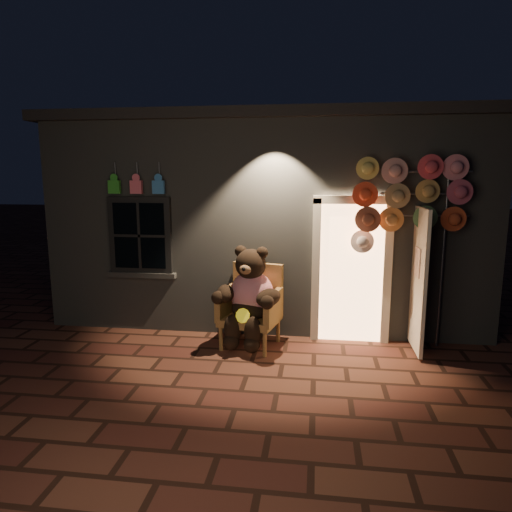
# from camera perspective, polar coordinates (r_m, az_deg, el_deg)

# --- Properties ---
(ground) EXTENTS (60.00, 60.00, 0.00)m
(ground) POSITION_cam_1_polar(r_m,az_deg,el_deg) (5.92, -1.19, -14.73)
(ground) COLOR brown
(ground) RESTS_ON ground
(shop_building) EXTENTS (7.30, 5.95, 3.51)m
(shop_building) POSITION_cam_1_polar(r_m,az_deg,el_deg) (9.36, 2.56, 5.54)
(shop_building) COLOR slate
(shop_building) RESTS_ON ground
(wicker_armchair) EXTENTS (0.94, 0.88, 1.18)m
(wicker_armchair) POSITION_cam_1_polar(r_m,az_deg,el_deg) (6.74, -0.45, -6.20)
(wicker_armchair) COLOR #A4703F
(wicker_armchair) RESTS_ON ground
(teddy_bear) EXTENTS (1.01, 0.88, 1.42)m
(teddy_bear) POSITION_cam_1_polar(r_m,az_deg,el_deg) (6.55, -0.82, -5.05)
(teddy_bear) COLOR red
(teddy_bear) RESTS_ON ground
(hat_rack) EXTENTS (1.59, 0.22, 2.75)m
(hat_rack) POSITION_cam_1_polar(r_m,az_deg,el_deg) (6.70, 18.51, 6.72)
(hat_rack) COLOR #59595E
(hat_rack) RESTS_ON ground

